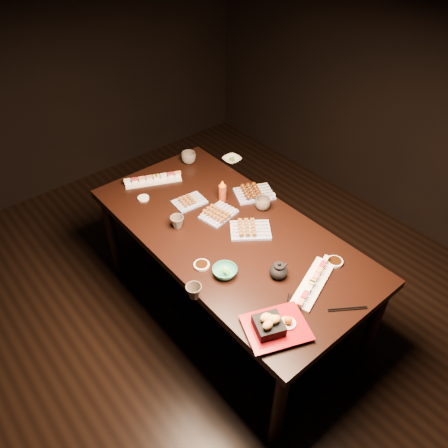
{
  "coord_description": "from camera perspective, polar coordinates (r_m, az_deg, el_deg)",
  "views": [
    {
      "loc": [
        -1.09,
        -1.17,
        2.46
      ],
      "look_at": [
        0.19,
        0.36,
        0.77
      ],
      "focal_mm": 35.0,
      "sensor_mm": 36.0,
      "label": 1
    }
  ],
  "objects": [
    {
      "name": "ground",
      "position": [
        2.93,
        1.71,
        -16.67
      ],
      "size": [
        5.0,
        5.0,
        0.0
      ],
      "primitive_type": "plane",
      "color": "black",
      "rests_on": "ground"
    },
    {
      "name": "dining_table",
      "position": [
        2.86,
        0.65,
        -6.55
      ],
      "size": [
        1.27,
        1.95,
        0.75
      ],
      "primitive_type": "cube",
      "rotation": [
        0.0,
        0.0,
        -0.22
      ],
      "color": "black",
      "rests_on": "ground"
    },
    {
      "name": "sushi_platter_near",
      "position": [
        2.33,
        11.62,
        -7.3
      ],
      "size": [
        0.4,
        0.23,
        0.05
      ],
      "primitive_type": null,
      "rotation": [
        0.0,
        0.0,
        0.34
      ],
      "color": "white",
      "rests_on": "dining_table"
    },
    {
      "name": "sushi_platter_far",
      "position": [
        3.03,
        -9.27,
        5.92
      ],
      "size": [
        0.39,
        0.25,
        0.05
      ],
      "primitive_type": null,
      "rotation": [
        0.0,
        0.0,
        2.71
      ],
      "color": "white",
      "rests_on": "dining_table"
    },
    {
      "name": "yakitori_plate_center",
      "position": [
        2.69,
        -0.7,
        1.58
      ],
      "size": [
        0.23,
        0.19,
        0.05
      ],
      "primitive_type": null,
      "rotation": [
        0.0,
        0.0,
        0.17
      ],
      "color": "#828EB6",
      "rests_on": "dining_table"
    },
    {
      "name": "yakitori_plate_right",
      "position": [
        2.58,
        3.49,
        -0.44
      ],
      "size": [
        0.29,
        0.28,
        0.06
      ],
      "primitive_type": null,
      "rotation": [
        0.0,
        0.0,
        -0.65
      ],
      "color": "#828EB6",
      "rests_on": "dining_table"
    },
    {
      "name": "yakitori_plate_left",
      "position": [
        2.8,
        -4.55,
        3.19
      ],
      "size": [
        0.21,
        0.16,
        0.05
      ],
      "primitive_type": null,
      "rotation": [
        0.0,
        0.0,
        -0.1
      ],
      "color": "#828EB6",
      "rests_on": "dining_table"
    },
    {
      "name": "tsukune_plate",
      "position": [
        2.86,
        3.98,
        4.33
      ],
      "size": [
        0.29,
        0.26,
        0.06
      ],
      "primitive_type": null,
      "rotation": [
        0.0,
        0.0,
        -0.43
      ],
      "color": "#828EB6",
      "rests_on": "dining_table"
    },
    {
      "name": "edamame_bowl_green",
      "position": [
        2.33,
        0.11,
        -6.23
      ],
      "size": [
        0.17,
        0.17,
        0.04
      ],
      "primitive_type": "imported",
      "rotation": [
        0.0,
        0.0,
        -0.38
      ],
      "color": "#2F8F6E",
      "rests_on": "dining_table"
    },
    {
      "name": "edamame_bowl_cream",
      "position": [
        3.2,
        1.04,
        8.4
      ],
      "size": [
        0.13,
        0.13,
        0.03
      ],
      "primitive_type": "imported",
      "rotation": [
        0.0,
        0.0,
        0.02
      ],
      "color": "beige",
      "rests_on": "dining_table"
    },
    {
      "name": "tempura_tray",
      "position": [
        2.09,
        6.89,
        -12.7
      ],
      "size": [
        0.36,
        0.33,
        0.11
      ],
      "primitive_type": null,
      "rotation": [
        0.0,
        0.0,
        -0.39
      ],
      "color": "black",
      "rests_on": "dining_table"
    },
    {
      "name": "teacup_near_left",
      "position": [
        2.22,
        -3.95,
        -8.8
      ],
      "size": [
        0.11,
        0.11,
        0.08
      ],
      "primitive_type": "imported",
      "rotation": [
        0.0,
        0.0,
        -0.58
      ],
      "color": "#52483F",
      "rests_on": "dining_table"
    },
    {
      "name": "teacup_mid_right",
      "position": [
        2.75,
        5.07,
        2.69
      ],
      "size": [
        0.13,
        0.13,
        0.08
      ],
      "primitive_type": "imported",
      "rotation": [
        0.0,
        0.0,
        -0.34
      ],
      "color": "#52483F",
      "rests_on": "dining_table"
    },
    {
      "name": "teacup_far_left",
      "position": [
        2.61,
        -6.14,
        0.25
      ],
      "size": [
        0.09,
        0.09,
        0.08
      ],
      "primitive_type": "imported",
      "rotation": [
        0.0,
        0.0,
        0.13
      ],
      "color": "#52483F",
      "rests_on": "dining_table"
    },
    {
      "name": "teacup_far_right",
      "position": [
        3.19,
        -4.64,
        8.62
      ],
      "size": [
        0.12,
        0.12,
        0.08
      ],
      "primitive_type": "imported",
      "rotation": [
        0.0,
        0.0,
        0.13
      ],
      "color": "#52483F",
      "rests_on": "dining_table"
    },
    {
      "name": "teapot",
      "position": [
        2.32,
        7.15,
        -5.95
      ],
      "size": [
        0.12,
        0.12,
        0.1
      ],
      "primitive_type": null,
      "rotation": [
        0.0,
        0.0,
        0.04
      ],
      "color": "black",
      "rests_on": "dining_table"
    },
    {
      "name": "condiment_bottle",
      "position": [
        2.78,
        -0.21,
        4.39
      ],
      "size": [
        0.07,
        0.07,
        0.15
      ],
      "primitive_type": "cylinder",
      "rotation": [
        0.0,
        0.0,
        -0.64
      ],
      "color": "maroon",
      "rests_on": "dining_table"
    },
    {
      "name": "sauce_dish_west",
      "position": [
        2.38,
        -2.94,
        -5.39
      ],
      "size": [
        0.1,
        0.1,
        0.02
      ],
      "primitive_type": "cylinder",
      "rotation": [
        0.0,
        0.0,
        -0.15
      ],
      "color": "white",
      "rests_on": "dining_table"
    },
    {
      "name": "sauce_dish_east",
      "position": [
        2.87,
        5.85,
        3.69
      ],
      "size": [
        0.1,
        0.1,
        0.02
      ],
      "primitive_type": "cylinder",
      "rotation": [
        0.0,
        0.0,
        0.11
      ],
      "color": "white",
      "rests_on": "dining_table"
    },
    {
      "name": "sauce_dish_se",
      "position": [
        2.47,
        14.27,
        -4.79
      ],
      "size": [
        0.12,
        0.12,
        0.02
      ],
      "primitive_type": "cylinder",
      "rotation": [
        0.0,
        0.0,
        -0.62
      ],
      "color": "white",
      "rests_on": "dining_table"
    },
    {
      "name": "sauce_dish_nw",
      "position": [
        2.88,
        -10.49,
        3.35
      ],
      "size": [
        0.09,
        0.09,
        0.01
      ],
      "primitive_type": "cylinder",
      "rotation": [
        0.0,
        0.0,
        -0.28
      ],
      "color": "white",
      "rests_on": "dining_table"
    },
    {
      "name": "chopsticks_near",
      "position": [
        2.19,
        8.19,
        -11.37
      ],
      "size": [
        0.21,
        0.16,
        0.01
      ],
      "primitive_type": null,
      "rotation": [
        0.0,
        0.0,
        0.62
      ],
      "color": "black",
      "rests_on": "dining_table"
    },
    {
      "name": "chopsticks_se",
      "position": [
        2.27,
        15.83,
        -10.62
      ],
      "size": [
        0.17,
        0.13,
        0.01
      ],
      "primitive_type": null,
      "rotation": [
        0.0,
        0.0,
        -0.6
      ],
      "color": "black",
      "rests_on": "dining_table"
    }
  ]
}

